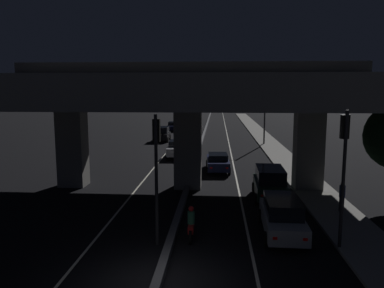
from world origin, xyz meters
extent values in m
plane|color=black|center=(0.00, 0.00, 0.00)|extent=(200.00, 200.00, 0.00)
cube|color=beige|center=(-3.37, 35.00, 0.00)|extent=(0.12, 126.00, 0.00)
cube|color=beige|center=(3.37, 35.00, 0.00)|extent=(0.12, 126.00, 0.00)
cube|color=#4C4C51|center=(0.00, 35.00, 0.16)|extent=(0.32, 126.00, 0.32)
cube|color=gray|center=(8.21, 28.00, 0.07)|extent=(2.65, 126.00, 0.14)
cube|color=gray|center=(-7.86, 12.81, 2.67)|extent=(1.75, 1.46, 5.33)
cube|color=gray|center=(7.86, 12.81, 2.67)|extent=(1.75, 1.46, 5.33)
cube|color=gray|center=(0.00, 12.81, 2.67)|extent=(1.75, 1.46, 5.33)
cube|color=gray|center=(0.00, 12.81, 6.36)|extent=(22.90, 10.05, 2.06)
cube|color=#333335|center=(0.00, 12.81, 7.84)|extent=(22.90, 0.40, 0.90)
cylinder|color=black|center=(-0.56, 3.33, 2.77)|extent=(0.14, 0.14, 5.53)
cube|color=black|center=(-0.56, 3.51, 4.86)|extent=(0.30, 0.28, 0.95)
sphere|color=black|center=(-0.56, 3.66, 5.15)|extent=(0.18, 0.18, 0.18)
sphere|color=black|center=(-0.56, 3.66, 4.86)|extent=(0.18, 0.18, 0.18)
sphere|color=green|center=(-0.56, 3.66, 4.56)|extent=(0.18, 0.18, 0.18)
cylinder|color=black|center=(6.98, 3.33, 2.86)|extent=(0.14, 0.14, 5.73)
cube|color=black|center=(6.98, 3.51, 5.05)|extent=(0.30, 0.28, 0.95)
sphere|color=black|center=(6.98, 3.66, 5.35)|extent=(0.18, 0.18, 0.18)
sphere|color=black|center=(6.98, 3.66, 5.05)|extent=(0.18, 0.18, 0.18)
sphere|color=green|center=(6.98, 3.66, 4.76)|extent=(0.18, 0.18, 0.18)
cylinder|color=#2D2D30|center=(7.52, 33.21, 4.01)|extent=(0.18, 0.18, 8.02)
cylinder|color=#2D2D30|center=(6.64, 33.21, 7.87)|extent=(1.75, 0.10, 0.10)
ellipsoid|color=#F2B759|center=(5.76, 33.21, 7.77)|extent=(0.56, 0.32, 0.24)
cube|color=gray|center=(4.90, 4.87, 0.68)|extent=(1.81, 4.62, 0.69)
cube|color=black|center=(4.90, 4.87, 1.35)|extent=(1.55, 2.79, 0.65)
cylinder|color=black|center=(4.13, 6.40, 0.33)|extent=(0.22, 0.67, 0.66)
cylinder|color=black|center=(5.76, 6.35, 0.33)|extent=(0.22, 0.67, 0.66)
cylinder|color=black|center=(4.04, 3.38, 0.33)|extent=(0.22, 0.67, 0.66)
cylinder|color=black|center=(5.67, 3.33, 0.33)|extent=(0.22, 0.67, 0.66)
cube|color=red|center=(4.25, 2.59, 0.71)|extent=(0.18, 0.04, 0.11)
cube|color=red|center=(5.41, 2.55, 0.71)|extent=(0.18, 0.04, 0.11)
cube|color=black|center=(5.12, 10.42, 0.72)|extent=(1.89, 3.96, 0.76)
cube|color=black|center=(5.12, 10.51, 1.50)|extent=(1.65, 2.86, 0.79)
cylinder|color=black|center=(4.29, 11.73, 0.34)|extent=(0.22, 0.69, 0.68)
cylinder|color=black|center=(6.03, 11.68, 0.34)|extent=(0.22, 0.69, 0.68)
cylinder|color=black|center=(4.21, 9.15, 0.34)|extent=(0.22, 0.69, 0.68)
cylinder|color=black|center=(5.95, 9.10, 0.34)|extent=(0.22, 0.69, 0.68)
cube|color=red|center=(4.44, 8.47, 0.76)|extent=(0.18, 0.04, 0.11)
cube|color=red|center=(5.69, 8.43, 0.76)|extent=(0.18, 0.04, 0.11)
cube|color=#141938|center=(1.99, 18.25, 0.64)|extent=(1.90, 4.42, 0.69)
cube|color=black|center=(2.00, 18.04, 1.20)|extent=(1.59, 2.15, 0.44)
cylinder|color=black|center=(1.10, 19.64, 0.30)|extent=(0.23, 0.60, 0.59)
cylinder|color=black|center=(2.75, 19.72, 0.30)|extent=(0.23, 0.60, 0.59)
cylinder|color=black|center=(1.23, 16.78, 0.30)|extent=(0.23, 0.60, 0.59)
cylinder|color=black|center=(2.89, 16.86, 0.30)|extent=(0.23, 0.60, 0.59)
cube|color=red|center=(1.50, 16.05, 0.67)|extent=(0.18, 0.04, 0.11)
cube|color=red|center=(2.69, 16.10, 0.67)|extent=(0.18, 0.04, 0.11)
cube|color=silver|center=(-1.94, 24.18, 0.70)|extent=(1.78, 3.93, 0.76)
cube|color=black|center=(-1.94, 24.37, 1.35)|extent=(1.55, 1.89, 0.53)
cylinder|color=black|center=(-1.08, 22.89, 0.32)|extent=(0.20, 0.65, 0.65)
cylinder|color=black|center=(-2.79, 22.88, 0.32)|extent=(0.20, 0.65, 0.65)
cylinder|color=black|center=(-1.10, 25.47, 0.32)|extent=(0.20, 0.65, 0.65)
cylinder|color=black|center=(-2.80, 25.46, 0.32)|extent=(0.20, 0.65, 0.65)
cube|color=white|center=(-1.35, 26.15, 0.59)|extent=(0.18, 0.03, 0.11)
cube|color=white|center=(-2.57, 26.14, 0.59)|extent=(0.18, 0.03, 0.11)
cube|color=black|center=(-5.17, 35.66, 0.69)|extent=(1.87, 3.99, 0.71)
cube|color=black|center=(-5.17, 35.66, 1.44)|extent=(1.63, 2.40, 0.79)
cylinder|color=black|center=(-4.27, 34.37, 0.33)|extent=(0.21, 0.67, 0.66)
cylinder|color=black|center=(-6.04, 34.34, 0.33)|extent=(0.21, 0.67, 0.66)
cylinder|color=black|center=(-4.30, 36.98, 0.33)|extent=(0.21, 0.67, 0.66)
cylinder|color=black|center=(-6.08, 36.96, 0.33)|extent=(0.21, 0.67, 0.66)
cube|color=white|center=(-4.56, 37.67, 0.58)|extent=(0.18, 0.03, 0.11)
cube|color=white|center=(-5.83, 37.65, 0.58)|extent=(0.18, 0.03, 0.11)
cube|color=#141938|center=(-5.11, 47.71, 0.62)|extent=(1.91, 4.03, 0.60)
cube|color=black|center=(-5.11, 47.90, 1.19)|extent=(1.63, 1.96, 0.52)
cylinder|color=black|center=(-4.20, 46.42, 0.32)|extent=(0.22, 0.65, 0.65)
cylinder|color=black|center=(-5.93, 46.36, 0.32)|extent=(0.22, 0.65, 0.65)
cylinder|color=black|center=(-4.28, 49.05, 0.32)|extent=(0.22, 0.65, 0.65)
cylinder|color=black|center=(-6.02, 48.99, 0.32)|extent=(0.22, 0.65, 0.65)
cube|color=white|center=(-4.55, 49.72, 0.53)|extent=(0.18, 0.04, 0.11)
cube|color=white|center=(-5.79, 49.68, 0.53)|extent=(0.18, 0.04, 0.11)
cylinder|color=black|center=(0.82, 4.78, 0.29)|extent=(0.08, 0.58, 0.58)
cylinder|color=black|center=(0.83, 3.48, 0.29)|extent=(0.10, 0.58, 0.58)
cube|color=maroon|center=(0.83, 4.13, 0.51)|extent=(0.25, 0.99, 0.32)
cylinder|color=#26593F|center=(0.83, 4.13, 0.95)|extent=(0.32, 0.32, 0.56)
sphere|color=#B21919|center=(0.83, 4.13, 1.35)|extent=(0.24, 0.24, 0.24)
cube|color=red|center=(0.83, 3.43, 0.51)|extent=(0.08, 0.03, 0.08)
cylinder|color=black|center=(8.54, 7.99, 0.52)|extent=(0.26, 0.26, 0.76)
cylinder|color=navy|center=(8.54, 7.99, 1.21)|extent=(0.31, 0.31, 0.63)
sphere|color=tan|center=(8.54, 7.99, 1.63)|extent=(0.21, 0.21, 0.21)
camera|label=1|loc=(1.94, -11.63, 6.50)|focal=35.00mm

